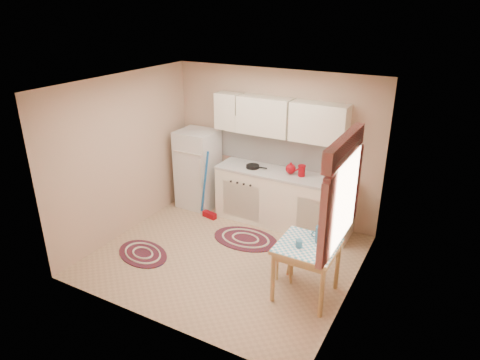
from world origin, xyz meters
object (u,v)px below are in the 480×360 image
at_px(base_cabinets, 283,200).
at_px(stool, 286,265).
at_px(fridge, 198,169).
at_px(table, 306,270).

relative_size(base_cabinets, stool, 5.36).
bearing_deg(fridge, stool, -30.69).
relative_size(table, stool, 1.71).
xyz_separation_m(fridge, stool, (2.29, -1.36, -0.49)).
xyz_separation_m(base_cabinets, table, (1.00, -1.59, -0.08)).
relative_size(base_cabinets, table, 3.12).
height_order(base_cabinets, stool, base_cabinets).
distance_m(fridge, stool, 2.70).
distance_m(base_cabinets, stool, 1.57).
bearing_deg(stool, base_cabinets, 114.93).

